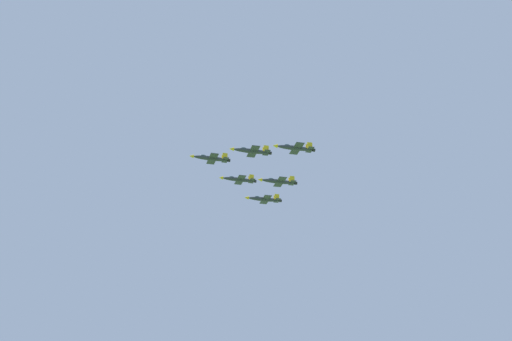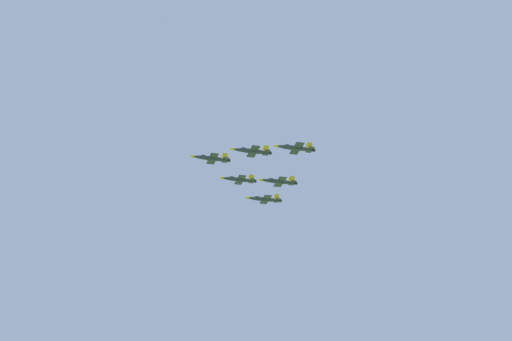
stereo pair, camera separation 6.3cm
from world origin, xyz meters
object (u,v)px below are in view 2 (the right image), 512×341
object	(u,v)px
jet_right_wingman	(239,179)
jet_left_outer	(295,148)
jet_lead	(211,158)
jet_left_wingman	(251,151)
jet_slot_rear	(278,181)
jet_right_outer	(264,199)

from	to	relation	value
jet_right_wingman	jet_left_outer	distance (m)	38.49
jet_right_wingman	jet_left_outer	world-z (taller)	jet_right_wingman
jet_lead	jet_left_wingman	distance (m)	18.46
jet_lead	jet_right_wingman	size ratio (longest dim) A/B	1.05
jet_left_outer	jet_slot_rear	bearing A→B (deg)	-89.96
jet_left_outer	jet_right_outer	xyz separation A→B (m)	(-42.15, 22.46, -1.66)
jet_lead	jet_right_wingman	world-z (taller)	jet_lead
jet_lead	jet_left_wingman	xyz separation A→B (m)	(17.14, 6.78, -0.91)
jet_left_wingman	jet_right_outer	distance (m)	38.75
jet_lead	jet_right_outer	world-z (taller)	jet_lead
jet_left_wingman	jet_right_outer	xyz separation A→B (m)	(-25.01, 29.24, -4.56)
jet_lead	jet_right_wingman	xyz separation A→B (m)	(-3.93, 18.01, -2.66)
jet_right_wingman	jet_left_outer	bearing A→B (deg)	110.93
jet_left_outer	jet_slot_rear	distance (m)	24.13
jet_right_outer	jet_right_wingman	bearing A→B (deg)	40.74
jet_left_outer	jet_right_outer	size ratio (longest dim) A/B	0.99
jet_left_wingman	jet_right_wingman	world-z (taller)	jet_left_wingman
jet_left_outer	jet_right_outer	bearing A→B (deg)	-89.96
jet_right_wingman	jet_left_outer	xyz separation A→B (m)	(38.22, -4.45, -1.15)
jet_left_wingman	jet_right_outer	bearing A→B (deg)	-111.16
jet_lead	jet_right_outer	distance (m)	37.28
jet_left_wingman	jet_left_outer	bearing A→B (deg)	139.89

